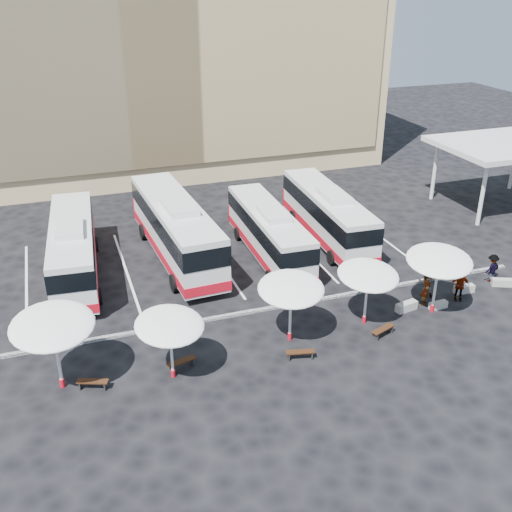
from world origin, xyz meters
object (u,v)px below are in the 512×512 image
object	(u,v)px
conc_bench_3	(502,282)
conc_bench_0	(406,306)
wood_bench_0	(93,383)
passenger_3	(492,268)
bus_2	(269,231)
sunshade_0	(52,326)
passenger_0	(426,290)
sunshade_1	(170,326)
bus_0	(73,247)
sunshade_3	(368,275)
bus_3	(327,213)
sunshade_4	(439,261)
wood_bench_1	(181,362)
passenger_1	(427,282)
sunshade_2	(291,289)
conc_bench_2	(464,289)
conc_bench_1	(438,305)
wood_bench_3	(383,330)
bus_1	(176,227)
wood_bench_2	(300,353)
passenger_2	(460,285)

from	to	relation	value
conc_bench_3	conc_bench_0	bearing A→B (deg)	-174.99
wood_bench_0	passenger_3	world-z (taller)	passenger_3
bus_2	sunshade_0	world-z (taller)	sunshade_0
sunshade_0	passenger_0	size ratio (longest dim) A/B	2.06
sunshade_1	bus_0	bearing A→B (deg)	106.03
bus_0	conc_bench_0	size ratio (longest dim) A/B	9.24
sunshade_3	passenger_0	xyz separation A→B (m)	(4.22, 0.61, -1.93)
bus_3	sunshade_4	distance (m)	11.23
bus_0	sunshade_4	size ratio (longest dim) A/B	2.63
sunshade_0	conc_bench_0	bearing A→B (deg)	2.29
wood_bench_1	passenger_3	xyz separation A→B (m)	(19.90, 2.54, 0.55)
sunshade_3	passenger_1	xyz separation A→B (m)	(4.79, 1.39, -1.93)
sunshade_2	conc_bench_2	xyz separation A→B (m)	(11.63, 1.22, -2.75)
wood_bench_0	conc_bench_1	bearing A→B (deg)	2.83
wood_bench_3	passenger_1	distance (m)	5.39
sunshade_4	bus_2	bearing A→B (deg)	122.47
bus_1	wood_bench_0	xyz separation A→B (m)	(-6.63, -12.31, -1.84)
bus_2	passenger_0	xyz separation A→B (m)	(6.23, -8.87, -0.89)
sunshade_2	passenger_0	xyz separation A→B (m)	(8.65, 0.82, -2.03)
sunshade_1	conc_bench_3	size ratio (longest dim) A/B	3.40
bus_1	sunshade_3	xyz separation A→B (m)	(7.79, -11.32, 0.70)
conc_bench_3	wood_bench_0	bearing A→B (deg)	-175.38
conc_bench_0	passenger_1	size ratio (longest dim) A/B	0.70
bus_2	conc_bench_0	world-z (taller)	bus_2
sunshade_0	conc_bench_0	xyz separation A→B (m)	(18.59, 0.74, -3.03)
bus_1	sunshade_2	distance (m)	12.03
wood_bench_0	wood_bench_2	bearing A→B (deg)	-5.61
bus_3	wood_bench_1	world-z (taller)	bus_3
passenger_2	sunshade_0	bearing A→B (deg)	-153.17
sunshade_2	bus_3	bearing A→B (deg)	56.63
bus_0	sunshade_1	bearing A→B (deg)	-69.76
wood_bench_2	bus_2	bearing A→B (deg)	77.32
conc_bench_1	passenger_1	xyz separation A→B (m)	(0.13, 1.44, 0.74)
bus_1	bus_2	distance (m)	6.07
sunshade_4	wood_bench_1	size ratio (longest dim) A/B	3.12
wood_bench_1	conc_bench_1	bearing A→B (deg)	2.91
passenger_1	bus_1	bearing A→B (deg)	-9.26
bus_3	wood_bench_3	xyz separation A→B (m)	(-2.58, -12.36, -1.59)
bus_1	sunshade_4	size ratio (longest dim) A/B	2.93
bus_2	wood_bench_2	distance (m)	11.82
sunshade_1	sunshade_0	bearing A→B (deg)	169.37
bus_0	sunshade_3	distance (m)	17.97
sunshade_3	bus_2	bearing A→B (deg)	102.01
bus_0	passenger_1	bearing A→B (deg)	-22.18
conc_bench_1	passenger_3	distance (m)	5.32
conc_bench_0	passenger_3	distance (m)	6.95
wood_bench_2	passenger_2	size ratio (longest dim) A/B	0.77
sunshade_3	passenger_0	world-z (taller)	sunshade_3
bus_0	passenger_2	distance (m)	23.11
conc_bench_3	passenger_0	xyz separation A→B (m)	(-5.67, -0.36, 0.72)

